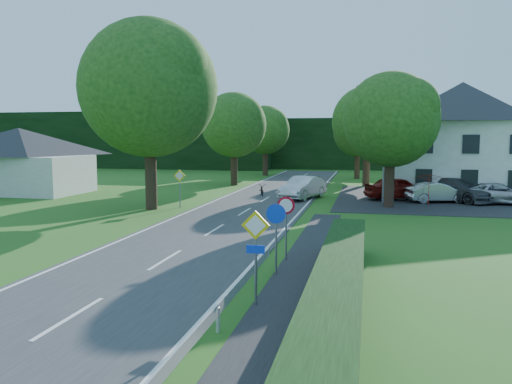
% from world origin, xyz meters
% --- Properties ---
extents(road, '(7.00, 80.00, 0.04)m').
position_xyz_m(road, '(0.00, 20.00, 0.02)').
color(road, '#343437').
rests_on(road, ground).
extents(parking_pad, '(14.00, 16.00, 0.04)m').
position_xyz_m(parking_pad, '(12.00, 33.00, 0.02)').
color(parking_pad, black).
rests_on(parking_pad, ground).
extents(line_edge_left, '(0.12, 80.00, 0.01)m').
position_xyz_m(line_edge_left, '(-3.25, 20.00, 0.04)').
color(line_edge_left, white).
rests_on(line_edge_left, road).
extents(line_edge_right, '(0.12, 80.00, 0.01)m').
position_xyz_m(line_edge_right, '(3.25, 20.00, 0.04)').
color(line_edge_right, white).
rests_on(line_edge_right, road).
extents(line_centre, '(0.12, 80.00, 0.01)m').
position_xyz_m(line_centre, '(0.00, 20.00, 0.04)').
color(line_centre, white).
rests_on(line_centre, road).
extents(tree_main, '(9.40, 9.40, 11.64)m').
position_xyz_m(tree_main, '(-6.00, 24.00, 5.82)').
color(tree_main, '#1C4514').
rests_on(tree_main, ground).
extents(tree_left_far, '(7.00, 7.00, 8.58)m').
position_xyz_m(tree_left_far, '(-5.00, 40.00, 4.29)').
color(tree_left_far, '#1C4514').
rests_on(tree_left_far, ground).
extents(tree_right_far, '(7.40, 7.40, 9.09)m').
position_xyz_m(tree_right_far, '(7.00, 42.00, 4.54)').
color(tree_right_far, '#1C4514').
rests_on(tree_right_far, ground).
extents(tree_left_back, '(6.60, 6.60, 8.07)m').
position_xyz_m(tree_left_back, '(-4.50, 52.00, 4.04)').
color(tree_left_back, '#1C4514').
rests_on(tree_left_back, ground).
extents(tree_right_back, '(6.20, 6.20, 7.56)m').
position_xyz_m(tree_right_back, '(6.00, 50.00, 3.78)').
color(tree_right_back, '#1C4514').
rests_on(tree_right_back, ground).
extents(tree_right_mid, '(7.00, 7.00, 8.58)m').
position_xyz_m(tree_right_mid, '(8.50, 28.00, 4.29)').
color(tree_right_mid, '#1C4514').
rests_on(tree_right_mid, ground).
extents(treeline_left, '(44.00, 6.00, 8.00)m').
position_xyz_m(treeline_left, '(-28.00, 62.00, 4.00)').
color(treeline_left, black).
rests_on(treeline_left, ground).
extents(treeline_right, '(30.00, 5.00, 7.00)m').
position_xyz_m(treeline_right, '(8.00, 66.00, 3.50)').
color(treeline_right, black).
rests_on(treeline_right, ground).
extents(bungalow_left, '(11.00, 6.50, 5.20)m').
position_xyz_m(bungalow_left, '(-20.00, 30.00, 2.71)').
color(bungalow_left, '#B4B4B0').
rests_on(bungalow_left, ground).
extents(house_white, '(10.60, 8.40, 8.60)m').
position_xyz_m(house_white, '(14.00, 36.00, 4.41)').
color(house_white, silver).
rests_on(house_white, ground).
extents(streetlight, '(2.03, 0.18, 8.00)m').
position_xyz_m(streetlight, '(8.06, 30.00, 4.46)').
color(streetlight, slate).
rests_on(streetlight, ground).
extents(sign_priority_right, '(0.78, 0.09, 2.59)m').
position_xyz_m(sign_priority_right, '(4.30, 7.98, 1.80)').
color(sign_priority_right, slate).
rests_on(sign_priority_right, ground).
extents(sign_roundabout, '(0.64, 0.08, 2.37)m').
position_xyz_m(sign_roundabout, '(4.30, 10.98, 1.67)').
color(sign_roundabout, slate).
rests_on(sign_roundabout, ground).
extents(sign_speed_limit, '(0.64, 0.11, 2.37)m').
position_xyz_m(sign_speed_limit, '(4.30, 12.97, 1.77)').
color(sign_speed_limit, slate).
rests_on(sign_speed_limit, ground).
extents(sign_priority_left, '(0.78, 0.09, 2.44)m').
position_xyz_m(sign_priority_left, '(-4.50, 24.98, 1.72)').
color(sign_priority_left, slate).
rests_on(sign_priority_left, ground).
extents(moving_car, '(3.10, 5.16, 1.61)m').
position_xyz_m(moving_car, '(2.60, 31.07, 0.84)').
color(moving_car, silver).
rests_on(moving_car, road).
extents(motorcycle, '(1.05, 1.82, 0.90)m').
position_xyz_m(motorcycle, '(-0.70, 32.28, 0.49)').
color(motorcycle, black).
rests_on(motorcycle, road).
extents(parked_car_red, '(5.12, 3.40, 1.62)m').
position_xyz_m(parked_car_red, '(9.33, 32.03, 0.85)').
color(parked_car_red, maroon).
rests_on(parked_car_red, parking_pad).
extents(parked_car_silver_a, '(4.42, 2.66, 1.38)m').
position_xyz_m(parked_car_silver_a, '(11.83, 31.00, 0.73)').
color(parked_car_silver_a, '#A8A9AC').
rests_on(parked_car_silver_a, parking_pad).
extents(parked_car_grey, '(5.63, 5.63, 1.64)m').
position_xyz_m(parked_car_grey, '(13.12, 32.00, 0.86)').
color(parked_car_grey, '#454649').
rests_on(parked_car_grey, parking_pad).
extents(parked_car_silver_b, '(5.24, 2.94, 1.38)m').
position_xyz_m(parked_car_silver_b, '(15.81, 31.11, 0.73)').
color(parked_car_silver_b, silver).
rests_on(parked_car_silver_b, parking_pad).
extents(parasol, '(2.65, 2.68, 2.08)m').
position_xyz_m(parasol, '(11.08, 29.50, 1.08)').
color(parasol, '#AE1F0D').
rests_on(parasol, parking_pad).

